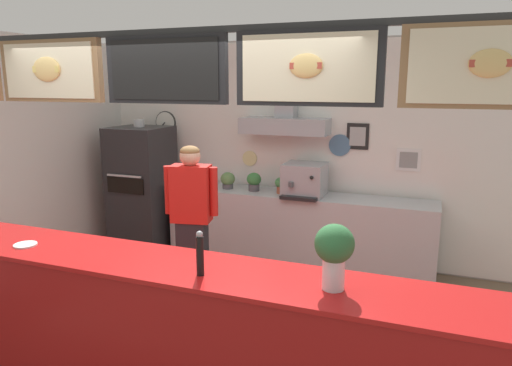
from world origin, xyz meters
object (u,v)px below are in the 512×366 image
(basil_vase, at_px, (334,252))
(espresso_machine, at_px, (305,180))
(potted_rosemary, at_px, (228,180))
(potted_thyme, at_px, (254,181))
(pepper_grinder, at_px, (200,253))
(shop_worker, at_px, (192,221))
(pizza_oven, at_px, (142,190))
(condiment_plate, at_px, (25,245))
(potted_oregano, at_px, (281,184))

(basil_vase, bearing_deg, espresso_machine, 108.10)
(potted_rosemary, bearing_deg, basil_vase, -55.86)
(potted_thyme, relative_size, pepper_grinder, 0.81)
(shop_worker, distance_m, basil_vase, 2.30)
(shop_worker, height_order, potted_thyme, shop_worker)
(basil_vase, distance_m, pepper_grinder, 0.81)
(pizza_oven, xyz_separation_m, basil_vase, (3.13, -2.70, 0.47))
(pizza_oven, xyz_separation_m, potted_thyme, (1.54, 0.19, 0.20))
(condiment_plate, distance_m, basil_vase, 2.26)
(potted_rosemary, relative_size, potted_thyme, 0.91)
(potted_oregano, xyz_separation_m, pepper_grinder, (0.44, -2.97, 0.20))
(espresso_machine, distance_m, potted_oregano, 0.31)
(pepper_grinder, bearing_deg, potted_rosemary, 111.19)
(pizza_oven, bearing_deg, condiment_plate, -72.17)
(potted_thyme, xyz_separation_m, basil_vase, (1.60, -2.89, 0.27))
(potted_rosemary, relative_size, basil_vase, 0.55)
(espresso_machine, distance_m, condiment_plate, 3.22)
(potted_oregano, height_order, potted_thyme, potted_thyme)
(pizza_oven, bearing_deg, basil_vase, -40.74)
(potted_thyme, height_order, condiment_plate, potted_thyme)
(pizza_oven, height_order, shop_worker, pizza_oven)
(potted_rosemary, bearing_deg, potted_thyme, -0.87)
(potted_thyme, relative_size, basil_vase, 0.60)
(shop_worker, relative_size, basil_vase, 4.33)
(pizza_oven, xyz_separation_m, pepper_grinder, (2.33, -2.80, 0.39))
(espresso_machine, relative_size, basil_vase, 1.41)
(basil_vase, height_order, pepper_grinder, basil_vase)
(pizza_oven, height_order, espresso_machine, pizza_oven)
(espresso_machine, bearing_deg, pepper_grinder, -87.31)
(condiment_plate, distance_m, pepper_grinder, 1.45)
(potted_oregano, distance_m, basil_vase, 3.14)
(basil_vase, bearing_deg, pepper_grinder, -173.14)
(pizza_oven, height_order, potted_rosemary, pizza_oven)
(espresso_machine, height_order, potted_thyme, espresso_machine)
(potted_rosemary, relative_size, pepper_grinder, 0.74)
(espresso_machine, bearing_deg, shop_worker, -118.88)
(potted_thyme, distance_m, pepper_grinder, 3.09)
(pizza_oven, xyz_separation_m, potted_oregano, (1.89, 0.17, 0.19))
(pizza_oven, height_order, condiment_plate, pizza_oven)
(potted_oregano, bearing_deg, condiment_plate, -108.82)
(espresso_machine, relative_size, pepper_grinder, 1.91)
(pepper_grinder, bearing_deg, espresso_machine, 92.69)
(espresso_machine, distance_m, potted_thyme, 0.66)
(potted_oregano, height_order, basil_vase, basil_vase)
(shop_worker, xyz_separation_m, potted_rosemary, (-0.24, 1.42, 0.13))
(espresso_machine, height_order, condiment_plate, espresso_machine)
(basil_vase, xyz_separation_m, pepper_grinder, (-0.80, -0.10, -0.08))
(pepper_grinder, bearing_deg, shop_worker, 120.26)
(pizza_oven, height_order, potted_oregano, pizza_oven)
(potted_oregano, bearing_deg, potted_thyme, 177.63)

